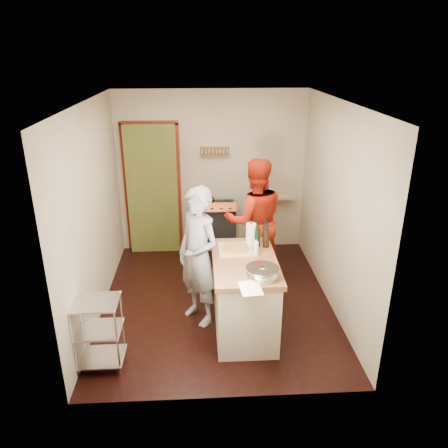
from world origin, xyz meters
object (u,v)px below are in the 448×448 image
Objects in this scene: stove at (216,229)px; wire_shelving at (99,331)px; person_stripe at (198,257)px; island at (245,294)px; person_red at (255,221)px.

wire_shelving is at bearing -116.85° from stove.
person_stripe is at bearing 37.57° from wire_shelving.
stove is 1.88m from person_stripe.
person_stripe is at bearing -98.76° from stove.
person_stripe is (-0.53, 0.25, 0.37)m from island.
island is at bearing 73.54° from person_red.
person_red reaches higher than person_stripe.
stove is at bearing 96.99° from island.
stove is at bearing 63.15° from wire_shelving.
person_red reaches higher than island.
island is at bearing 25.47° from person_stripe.
person_stripe is at bearing 154.71° from island.
person_stripe reaches higher than wire_shelving.
stove is 0.71× the size of island.
person_stripe is 0.96× the size of person_red.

